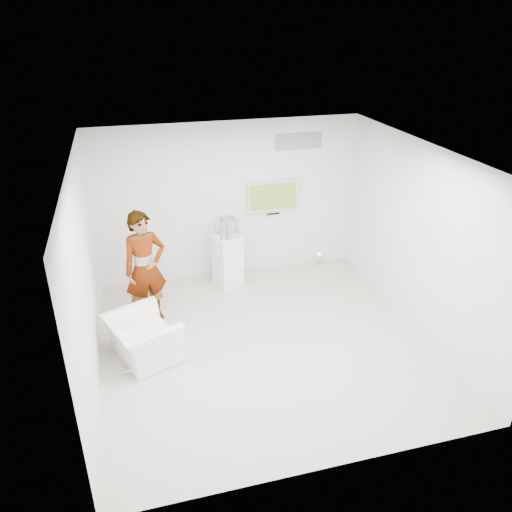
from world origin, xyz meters
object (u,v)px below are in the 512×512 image
tv (273,196)px  floor_uplight (319,259)px  pedestal (228,261)px  person (145,268)px  armchair (143,338)px

tv → floor_uplight: tv is taller
floor_uplight → pedestal: bearing=-169.8°
person → floor_uplight: bearing=1.2°
tv → pedestal: 1.51m
armchair → tv: bearing=-70.9°
person → pedestal: person is taller
tv → armchair: bearing=-139.5°
tv → pedestal: (-1.00, -0.45, -1.04)m
person → floor_uplight: (3.53, 1.19, -0.85)m
tv → floor_uplight: 1.74m
floor_uplight → tv: bearing=175.0°
armchair → pedestal: pedestal is taller
armchair → floor_uplight: armchair is taller
pedestal → floor_uplight: (1.99, 0.36, -0.39)m
armchair → pedestal: bearing=-63.9°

